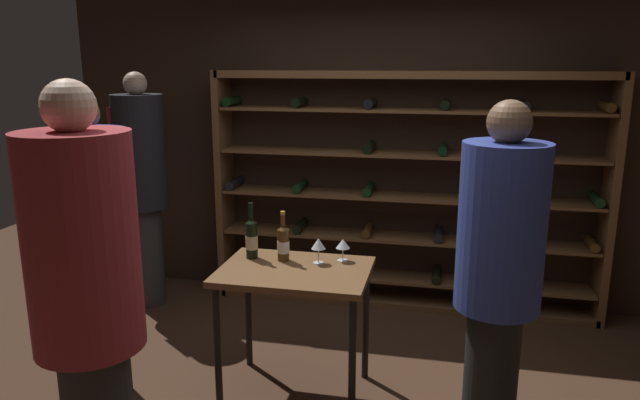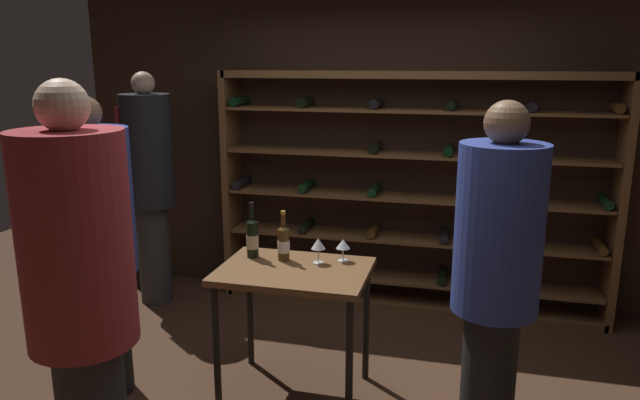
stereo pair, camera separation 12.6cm
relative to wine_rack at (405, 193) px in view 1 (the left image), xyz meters
name	(u,v)px [view 1 (the left image)]	position (x,y,z in m)	size (l,w,h in m)	color
back_wall	(374,142)	(-0.30, 0.21, 0.39)	(5.47, 0.10, 2.77)	#332319
wine_rack	(405,193)	(0.00, 0.00, 0.00)	(3.25, 0.32, 2.00)	brown
tasting_table	(295,285)	(-0.55, -1.56, -0.26)	(0.91, 0.66, 0.84)	brown
person_bystander_dark_jacket	(499,265)	(0.61, -1.81, 0.05)	(0.44, 0.44, 1.89)	black
person_guest_khaki	(142,179)	(-2.16, -0.44, 0.11)	(0.42, 0.42, 1.99)	#323232
person_host_in_suit	(87,293)	(-1.15, -2.75, 0.11)	(0.47, 0.47, 2.01)	#292929
person_guest_plum_blouse	(94,239)	(-1.71, -1.84, 0.04)	(0.46, 0.46, 1.88)	black
wine_bottle_amber_reserve	(283,243)	(-0.66, -1.43, -0.04)	(0.08, 0.08, 0.32)	#4C3314
wine_bottle_gold_foil	(252,238)	(-0.87, -1.42, -0.03)	(0.08, 0.08, 0.36)	black
wine_glass_stemmed_left	(318,245)	(-0.43, -1.43, -0.03)	(0.09, 0.09, 0.16)	silver
wine_glass_stemmed_right	(343,245)	(-0.29, -1.35, -0.05)	(0.09, 0.09, 0.14)	silver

